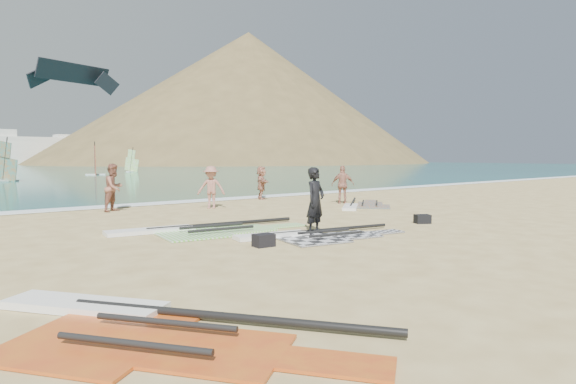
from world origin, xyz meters
TOP-DOWN VIEW (x-y plane):
  - ground at (0.00, 0.00)m, footprint 300.00×300.00m
  - surf_line at (0.00, 12.30)m, footprint 300.00×1.20m
  - headland_main at (85.00, 130.00)m, footprint 143.00×143.00m
  - headland_minor at (120.00, 140.00)m, footprint 70.00×70.00m
  - rig_grey at (-1.72, 0.39)m, footprint 5.14×2.50m
  - rig_green at (-3.77, 3.37)m, footprint 6.24×2.86m
  - rig_orange at (5.83, 5.30)m, footprint 4.83×4.05m
  - rig_red at (-8.41, -3.61)m, footprint 4.46×5.74m
  - gear_bag_near at (-3.58, 0.09)m, footprint 0.54×0.41m
  - gear_bag_far at (3.23, 0.10)m, footprint 0.62×0.57m
  - person_wetsuit at (-1.33, 0.60)m, footprint 0.83×0.66m
  - beachgoer_left at (-3.78, 10.49)m, footprint 1.24×1.18m
  - beachgoer_mid at (-0.02, 8.93)m, footprint 1.39×1.32m
  - beachgoer_back at (6.10, 6.77)m, footprint 1.12×1.08m
  - beachgoer_right at (4.43, 11.26)m, footprint 1.23×1.72m
  - windsurfer_left at (-3.25, 40.25)m, footprint 2.23×2.30m
  - windsurfer_centre at (8.13, 51.49)m, footprint 2.38×2.74m
  - windsurfer_right at (15.96, 59.86)m, footprint 2.03×2.12m
  - kitesurf_kite at (2.53, 38.89)m, footprint 8.25×3.26m

SIDE VIEW (x-z plane):
  - ground at x=0.00m, z-range 0.00..0.00m
  - surf_line at x=0.00m, z-range -0.02..0.02m
  - headland_main at x=85.00m, z-range -22.50..22.50m
  - headland_minor at x=120.00m, z-range -14.00..14.00m
  - rig_grey at x=-1.72m, z-range -0.05..0.15m
  - rig_orange at x=5.83m, z-range -0.05..0.15m
  - rig_red at x=-8.41m, z-range -0.05..0.15m
  - rig_green at x=-3.77m, z-range -0.05..0.15m
  - gear_bag_far at x=3.23m, z-range 0.00..0.31m
  - gear_bag_near at x=-3.58m, z-range 0.00..0.33m
  - beachgoer_right at x=4.43m, z-range 0.00..1.79m
  - beachgoer_back at x=6.10m, z-range 0.00..1.87m
  - beachgoer_mid at x=-0.02m, z-range 0.00..1.89m
  - person_wetsuit at x=-1.33m, z-range 0.00..2.00m
  - beachgoer_left at x=-3.78m, z-range 0.00..2.01m
  - windsurfer_right at x=15.96m, z-range -0.73..3.01m
  - windsurfer_left at x=-3.25m, z-range -0.84..3.29m
  - windsurfer_centre at x=8.13m, z-range -0.85..3.33m
  - kitesurf_kite at x=2.53m, z-range 8.66..11.34m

